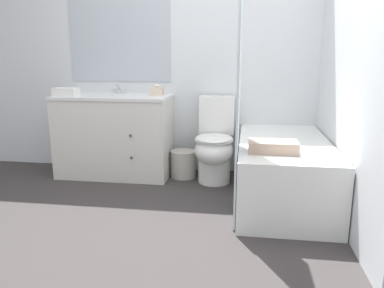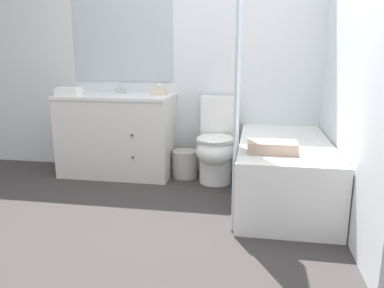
% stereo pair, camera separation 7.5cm
% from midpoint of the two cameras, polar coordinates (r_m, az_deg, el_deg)
% --- Properties ---
extents(ground_plane, '(14.00, 14.00, 0.00)m').
position_cam_midpoint_polar(ground_plane, '(2.66, -5.39, -13.95)').
color(ground_plane, '#383333').
extents(wall_back, '(8.00, 0.06, 2.50)m').
position_cam_midpoint_polar(wall_back, '(3.96, 0.41, 13.82)').
color(wall_back, silver).
rests_on(wall_back, ground_plane).
extents(wall_right, '(0.05, 2.60, 2.50)m').
position_cam_midpoint_polar(wall_right, '(3.16, 23.11, 12.88)').
color(wall_right, silver).
rests_on(wall_right, ground_plane).
extents(vanity_cabinet, '(1.16, 0.58, 0.83)m').
position_cam_midpoint_polar(vanity_cabinet, '(3.94, -10.78, 1.44)').
color(vanity_cabinet, silver).
rests_on(vanity_cabinet, ground_plane).
extents(sink_faucet, '(0.14, 0.12, 0.12)m').
position_cam_midpoint_polar(sink_faucet, '(4.05, -10.13, 8.12)').
color(sink_faucet, silver).
rests_on(sink_faucet, vanity_cabinet).
extents(toilet, '(0.37, 0.64, 0.82)m').
position_cam_midpoint_polar(toilet, '(3.65, 4.28, -0.20)').
color(toilet, white).
rests_on(toilet, ground_plane).
extents(bathtub, '(0.75, 1.49, 0.52)m').
position_cam_midpoint_polar(bathtub, '(3.29, 14.39, -3.98)').
color(bathtub, white).
rests_on(bathtub, ground_plane).
extents(shower_curtain, '(0.01, 0.48, 1.86)m').
position_cam_midpoint_polar(shower_curtain, '(2.72, 7.73, 7.28)').
color(shower_curtain, silver).
rests_on(shower_curtain, ground_plane).
extents(wastebasket, '(0.26, 0.26, 0.27)m').
position_cam_midpoint_polar(wastebasket, '(3.83, -0.52, -3.05)').
color(wastebasket, '#B7B2A8').
rests_on(wastebasket, ground_plane).
extents(tissue_box, '(0.13, 0.12, 0.11)m').
position_cam_midpoint_polar(tissue_box, '(3.82, -4.49, 8.12)').
color(tissue_box, beige).
rests_on(tissue_box, vanity_cabinet).
extents(hand_towel_folded, '(0.23, 0.14, 0.08)m').
position_cam_midpoint_polar(hand_towel_folded, '(3.90, -17.78, 7.59)').
color(hand_towel_folded, white).
rests_on(hand_towel_folded, vanity_cabinet).
extents(bath_towel_folded, '(0.36, 0.21, 0.08)m').
position_cam_midpoint_polar(bath_towel_folded, '(2.82, 12.88, -0.47)').
color(bath_towel_folded, tan).
rests_on(bath_towel_folded, bathtub).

